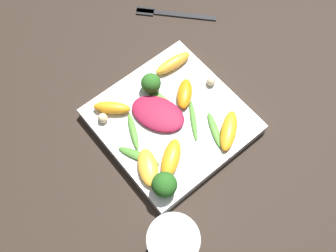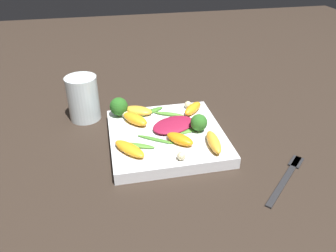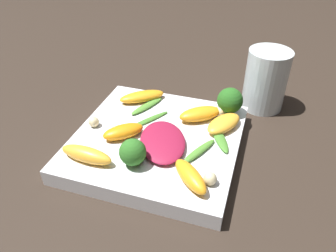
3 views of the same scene
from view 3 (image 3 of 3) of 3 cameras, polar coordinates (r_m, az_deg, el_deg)
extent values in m
plane|color=#2D231C|center=(0.51, -1.86, -3.84)|extent=(2.40, 2.40, 0.00)
cube|color=white|center=(0.50, -1.89, -2.75)|extent=(0.24, 0.24, 0.02)
cylinder|color=silver|center=(0.60, 16.66, 7.71)|extent=(0.07, 0.07, 0.11)
ellipsoid|color=maroon|center=(0.47, -0.94, -2.69)|extent=(0.12, 0.10, 0.01)
ellipsoid|color=orange|center=(0.57, -4.56, 5.15)|extent=(0.07, 0.08, 0.02)
ellipsoid|color=orange|center=(0.49, -7.79, -0.97)|extent=(0.06, 0.06, 0.02)
ellipsoid|color=orange|center=(0.41, 3.92, -8.72)|extent=(0.06, 0.06, 0.02)
ellipsoid|color=#FCAD33|center=(0.51, 9.68, 0.44)|extent=(0.07, 0.06, 0.02)
ellipsoid|color=#FCAD33|center=(0.45, -14.03, -4.85)|extent=(0.03, 0.08, 0.02)
ellipsoid|color=orange|center=(0.52, 5.62, 2.11)|extent=(0.06, 0.07, 0.02)
cylinder|color=#7A9E51|center=(0.55, 10.53, 2.79)|extent=(0.01, 0.01, 0.01)
sphere|color=#26601E|center=(0.54, 10.73, 4.38)|extent=(0.04, 0.04, 0.04)
cylinder|color=#84AD5B|center=(0.44, -6.05, -6.05)|extent=(0.01, 0.01, 0.01)
sphere|color=#2D6B23|center=(0.43, -6.18, -4.54)|extent=(0.04, 0.04, 0.04)
ellipsoid|color=#518E33|center=(0.46, 5.37, -4.43)|extent=(0.07, 0.04, 0.01)
ellipsoid|color=#47842D|center=(0.52, -3.62, 0.95)|extent=(0.07, 0.05, 0.00)
ellipsoid|color=#518E33|center=(0.55, -3.68, 3.52)|extent=(0.07, 0.04, 0.01)
ellipsoid|color=#47842D|center=(0.49, 8.88, -1.82)|extent=(0.07, 0.05, 0.01)
ellipsoid|color=#518E33|center=(0.47, -4.35, -3.68)|extent=(0.08, 0.03, 0.00)
sphere|color=beige|center=(0.52, -12.81, 0.71)|extent=(0.02, 0.02, 0.02)
sphere|color=beige|center=(0.53, 8.98, 2.46)|extent=(0.02, 0.02, 0.02)
sphere|color=beige|center=(0.41, 7.33, -9.07)|extent=(0.02, 0.02, 0.02)
camera|label=1|loc=(0.68, 44.47, 58.60)|focal=42.00mm
camera|label=2|loc=(0.86, -46.73, 32.36)|focal=35.00mm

